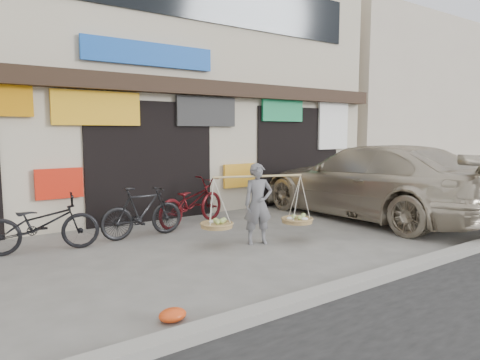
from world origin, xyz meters
TOP-DOWN VIEW (x-y plane):
  - ground at (0.00, 0.00)m, footprint 70.00×70.00m
  - kerb at (0.00, -2.00)m, footprint 70.00×0.25m
  - shophouse_block at (-0.00, 6.42)m, footprint 14.00×6.32m
  - neighbor_east at (13.50, 7.00)m, footprint 12.00×7.00m
  - street_vendor at (0.72, 0.49)m, footprint 1.99×1.08m
  - bike_0 at (-2.58, 2.17)m, footprint 1.93×0.96m
  - bike_1 at (-0.79, 2.16)m, footprint 1.64×0.47m
  - bike_2 at (0.50, 2.58)m, footprint 2.04×1.25m
  - suv at (4.35, 0.88)m, footprint 2.42×5.93m
  - red_bag at (-1.98, -1.52)m, footprint 0.31×0.25m

SIDE VIEW (x-z plane):
  - ground at x=0.00m, z-range 0.00..0.00m
  - kerb at x=0.00m, z-range 0.00..0.12m
  - red_bag at x=-1.98m, z-range 0.00..0.14m
  - bike_0 at x=-2.58m, z-range 0.00..0.97m
  - bike_1 at x=-0.79m, z-range 0.00..0.98m
  - bike_2 at x=0.50m, z-range 0.00..1.01m
  - street_vendor at x=0.72m, z-range -0.07..1.40m
  - suv at x=4.35m, z-range 0.00..1.72m
  - neighbor_east at x=13.50m, z-range 0.00..6.40m
  - shophouse_block at x=0.00m, z-range -0.05..6.95m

